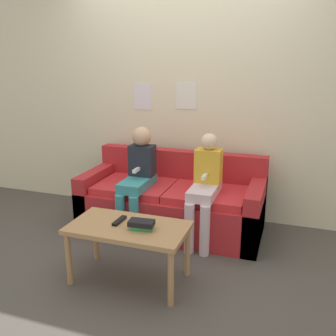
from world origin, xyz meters
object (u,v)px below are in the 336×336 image
(person_left, at_px, (138,174))
(tv_remote, at_px, (119,221))
(coffee_table, at_px, (128,233))
(person_right, at_px, (205,184))
(couch, at_px, (172,203))

(person_left, relative_size, tv_remote, 6.06)
(coffee_table, height_order, person_right, person_right)
(person_left, height_order, person_right, person_left)
(couch, distance_m, coffee_table, 1.02)
(person_left, bearing_deg, coffee_table, -71.39)
(coffee_table, bearing_deg, person_right, 64.79)
(couch, xyz_separation_m, tv_remote, (-0.10, -0.98, 0.20))
(couch, distance_m, person_right, 0.51)
(couch, distance_m, tv_remote, 1.00)
(coffee_table, xyz_separation_m, person_right, (0.39, 0.82, 0.16))
(coffee_table, distance_m, person_left, 0.90)
(couch, height_order, person_left, person_left)
(tv_remote, bearing_deg, person_right, 60.51)
(couch, relative_size, person_left, 1.72)
(couch, bearing_deg, tv_remote, -96.07)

